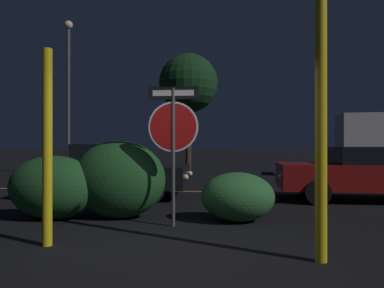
# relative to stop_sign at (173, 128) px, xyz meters

# --- Properties ---
(ground_plane) EXTENTS (260.00, 260.00, 0.00)m
(ground_plane) POSITION_rel_stop_sign_xyz_m (0.30, -1.61, -1.72)
(ground_plane) COLOR black
(road_center_stripe) EXTENTS (41.56, 0.12, 0.01)m
(road_center_stripe) POSITION_rel_stop_sign_xyz_m (0.30, 4.83, -1.71)
(road_center_stripe) COLOR gold
(road_center_stripe) RESTS_ON ground_plane
(stop_sign) EXTENTS (0.88, 0.06, 2.43)m
(stop_sign) POSITION_rel_stop_sign_xyz_m (0.00, 0.00, 0.00)
(stop_sign) COLOR #4C4C51
(stop_sign) RESTS_ON ground_plane
(yellow_pole_left) EXTENTS (0.14, 0.14, 2.77)m
(yellow_pole_left) POSITION_rel_stop_sign_xyz_m (-1.53, -1.45, -0.33)
(yellow_pole_left) COLOR yellow
(yellow_pole_left) RESTS_ON ground_plane
(yellow_pole_right) EXTENTS (0.14, 0.14, 3.48)m
(yellow_pole_right) POSITION_rel_stop_sign_xyz_m (2.13, -1.70, 0.03)
(yellow_pole_right) COLOR yellow
(yellow_pole_right) RESTS_ON ground_plane
(hedge_bush_1) EXTENTS (1.76, 1.12, 1.21)m
(hedge_bush_1) POSITION_rel_stop_sign_xyz_m (-2.38, 0.33, -1.11)
(hedge_bush_1) COLOR #1E4C23
(hedge_bush_1) RESTS_ON ground_plane
(hedge_bush_2) EXTENTS (1.82, 1.17, 1.50)m
(hedge_bush_2) POSITION_rel_stop_sign_xyz_m (-1.17, 0.58, -0.97)
(hedge_bush_2) COLOR #1E4C23
(hedge_bush_2) RESTS_ON ground_plane
(hedge_bush_3) EXTENTS (1.36, 1.11, 0.91)m
(hedge_bush_3) POSITION_rel_stop_sign_xyz_m (1.10, 0.57, -1.26)
(hedge_bush_3) COLOR #2D6633
(hedge_bush_3) RESTS_ON ground_plane
(passing_car_2) EXTENTS (4.14, 2.18, 1.43)m
(passing_car_2) POSITION_rel_stop_sign_xyz_m (-2.27, 3.31, -1.01)
(passing_car_2) COLOR black
(passing_car_2) RESTS_ON ground_plane
(passing_car_3) EXTENTS (4.31, 2.01, 1.37)m
(passing_car_3) POSITION_rel_stop_sign_xyz_m (4.28, 3.61, -1.02)
(passing_car_3) COLOR maroon
(passing_car_3) RESTS_ON ground_plane
(street_lamp) EXTENTS (0.42, 0.42, 7.45)m
(street_lamp) POSITION_rel_stop_sign_xyz_m (-7.16, 10.82, 2.87)
(street_lamp) COLOR #4C4C51
(street_lamp) RESTS_ON ground_plane
(tree_1) EXTENTS (3.27, 3.27, 6.49)m
(tree_1) POSITION_rel_stop_sign_xyz_m (-1.75, 14.20, 3.10)
(tree_1) COLOR #422D1E
(tree_1) RESTS_ON ground_plane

